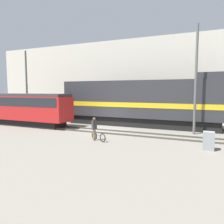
% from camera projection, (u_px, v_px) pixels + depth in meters
% --- Properties ---
extents(ground_plane, '(120.00, 120.00, 0.00)m').
position_uv_depth(ground_plane, '(102.00, 130.00, 21.50)').
color(ground_plane, slate).
extents(track_near, '(60.00, 1.50, 0.14)m').
position_uv_depth(track_near, '(97.00, 131.00, 20.58)').
color(track_near, '#47423D').
rests_on(track_near, ground).
extents(track_far, '(60.00, 1.50, 0.14)m').
position_uv_depth(track_far, '(116.00, 124.00, 24.88)').
color(track_far, '#47423D').
rests_on(track_far, ground).
extents(building_backdrop, '(45.04, 6.00, 10.56)m').
position_uv_depth(building_backdrop, '(137.00, 81.00, 31.44)').
color(building_backdrop, beige).
rests_on(building_backdrop, ground).
extents(freight_locomotive, '(17.46, 3.04, 5.50)m').
position_uv_depth(freight_locomotive, '(141.00, 102.00, 23.49)').
color(freight_locomotive, black).
rests_on(freight_locomotive, ground).
extents(streetcar, '(12.80, 2.54, 3.51)m').
position_uv_depth(streetcar, '(19.00, 107.00, 24.34)').
color(streetcar, black).
rests_on(streetcar, ground).
extents(bicycle, '(1.55, 0.79, 0.71)m').
position_uv_depth(bicycle, '(98.00, 137.00, 16.70)').
color(bicycle, black).
rests_on(bicycle, ground).
extents(person, '(0.35, 0.42, 1.79)m').
position_uv_depth(person, '(94.00, 126.00, 16.79)').
color(person, '#8C7A5B').
rests_on(person, ground).
extents(utility_pole_left, '(0.22, 0.22, 8.63)m').
position_uv_depth(utility_pole_left, '(27.00, 87.00, 26.72)').
color(utility_pole_left, '#595959').
rests_on(utility_pole_left, ground).
extents(utility_pole_center, '(0.22, 0.22, 9.50)m').
position_uv_depth(utility_pole_center, '(196.00, 80.00, 18.86)').
color(utility_pole_center, '#595959').
rests_on(utility_pole_center, ground).
extents(signal_box, '(0.70, 0.60, 1.20)m').
position_uv_depth(signal_box, '(209.00, 141.00, 14.13)').
color(signal_box, gray).
rests_on(signal_box, ground).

